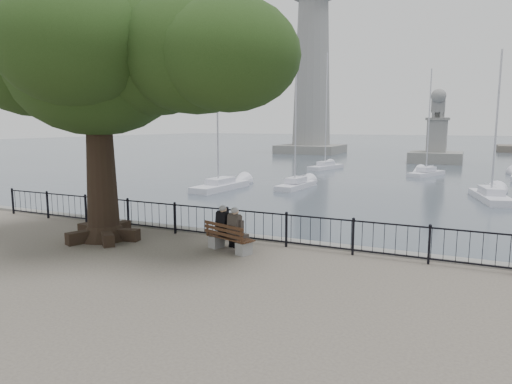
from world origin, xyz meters
The scene contains 13 objects.
harbor centered at (0.00, 3.00, -0.50)m, with size 260.00×260.00×1.20m.
railing centered at (0.00, 2.50, 0.56)m, with size 22.06×0.06×1.00m.
bench centered at (-0.33, 1.36, 0.29)m, with size 1.66×0.94×0.84m.
person_left centered at (-0.50, 1.51, 0.61)m, with size 0.52×0.72×1.33m.
person_right centered at (-0.03, 1.36, 0.61)m, with size 0.52×0.72×1.33m.
tree centered at (-3.81, 1.05, 5.78)m, with size 10.75×7.51×8.78m.
lighthouse centered at (-18.00, 62.00, 11.49)m, with size 9.68×9.68×29.73m.
lion_monument centered at (2.00, 49.93, 1.24)m, with size 6.06×6.06×8.92m.
sailboat_a centered at (-10.31, 18.41, -0.71)m, with size 1.95×5.73×9.89m.
sailboat_b centered at (-5.64, 21.41, -0.68)m, with size 1.65×4.80×10.18m.
sailboat_d centered at (7.12, 21.39, -0.71)m, with size 2.58×5.42×9.18m.
sailboat_f centered at (2.29, 34.17, -0.69)m, with size 3.04×4.90×9.66m.
sailboat_h centered at (-7.86, 36.43, -0.64)m, with size 2.65×5.24×11.98m.
Camera 1 is at (5.82, -9.88, 3.63)m, focal length 32.00 mm.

